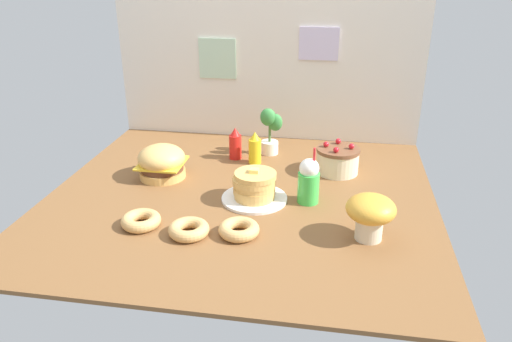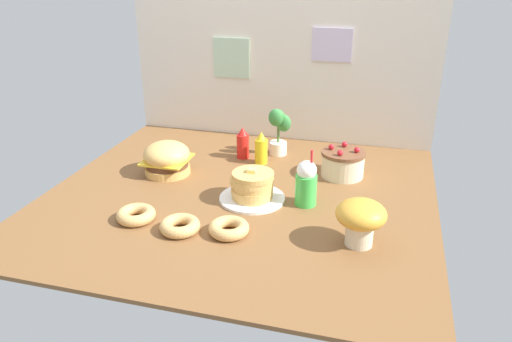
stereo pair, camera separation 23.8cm
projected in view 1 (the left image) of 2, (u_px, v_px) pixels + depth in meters
ground_plane at (241, 197)px, 257.98cm from camera, size 197.95×184.77×2.00cm
back_wall at (267, 68)px, 321.70cm from camera, size 197.95×4.20×92.58cm
burger at (162, 162)px, 275.11cm from camera, size 26.10×26.10×18.82cm
pancake_stack at (255, 188)px, 249.91cm from camera, size 33.46×33.46×17.22cm
layer_cake at (338, 160)px, 281.53cm from camera, size 24.56×24.56×17.91cm
ketchup_bottle at (235, 144)px, 300.24cm from camera, size 7.48×7.48×19.68cm
mustard_bottle at (254, 149)px, 293.62cm from camera, size 7.48×7.48×19.68cm
cream_soda_cup at (309, 181)px, 246.19cm from camera, size 10.82×10.82×29.54cm
donut_pink_glaze at (141, 220)px, 227.56cm from camera, size 18.30×18.30×5.51cm
donut_chocolate at (189, 229)px, 220.26cm from camera, size 18.30×18.30×5.51cm
donut_vanilla at (239, 229)px, 220.32cm from camera, size 18.30×18.30×5.51cm
potted_plant at (270, 129)px, 304.87cm from camera, size 13.53×12.41×30.01cm
mushroom_stool at (370, 213)px, 213.59cm from camera, size 21.65×21.65×20.67cm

